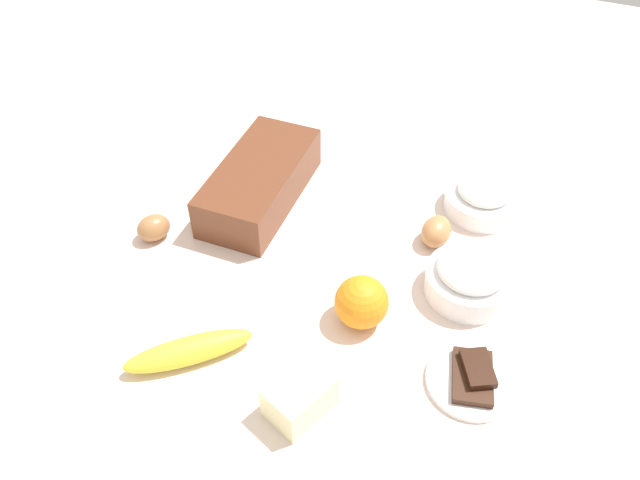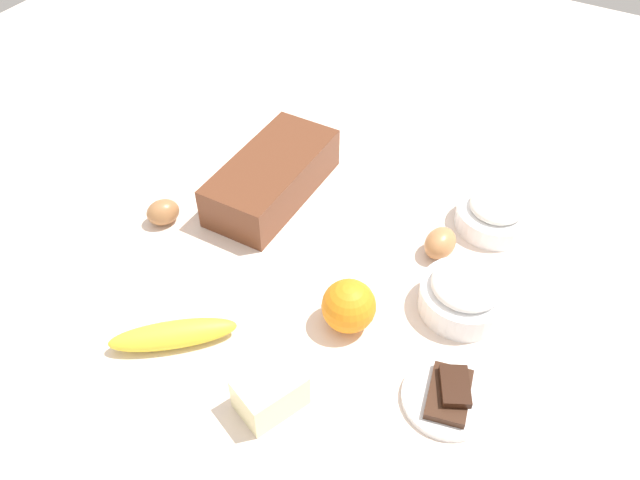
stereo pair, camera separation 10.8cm
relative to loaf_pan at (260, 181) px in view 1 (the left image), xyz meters
The scene contains 10 objects.
ground_plane 0.19m from the loaf_pan, 121.69° to the right, with size 2.40×2.40×0.02m, color beige.
loaf_pan is the anchor object (origin of this frame).
flour_bowl 0.41m from the loaf_pan, 71.98° to the right, with size 0.14×0.14×0.06m.
sugar_bowl 0.42m from the loaf_pan, 101.23° to the right, with size 0.14×0.14×0.07m.
banana 0.37m from the loaf_pan, behind, with size 0.19×0.04×0.04m, color yellow.
orange_fruit 0.33m from the loaf_pan, 126.66° to the right, with size 0.08×0.08×0.08m, color orange.
butter_block 0.45m from the loaf_pan, 147.24° to the right, with size 0.09×0.06×0.06m, color #F4EDB2.
egg_near_butter 0.33m from the loaf_pan, 88.08° to the right, with size 0.05×0.05×0.07m, color #B67B4B.
egg_beside_bowl 0.21m from the loaf_pan, 142.26° to the left, with size 0.05×0.05×0.06m, color #9F6B41.
chocolate_plate 0.52m from the loaf_pan, 118.62° to the right, with size 0.13×0.13×0.03m.
Camera 1 is at (-0.71, -0.29, 0.80)m, focal length 36.61 mm.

